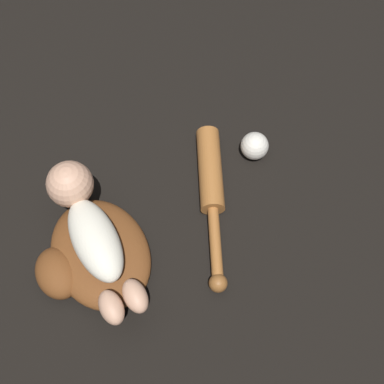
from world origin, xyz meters
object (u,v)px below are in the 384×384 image
baby_figure (88,225)px  baseball (255,146)px  baseball_glove (94,256)px  baseball_bat (211,187)px

baby_figure → baseball: baby_figure is taller
baseball_glove → baseball: baseball_glove is taller
baseball_glove → baseball: bearing=-91.7°
baseball_glove → baby_figure: bearing=-37.2°
baseball_glove → baseball_bat: size_ratio=0.89×
baseball_bat → baseball_glove: bearing=84.5°
baseball_bat → baseball: size_ratio=5.07×
baby_figure → baseball_glove: bearing=142.8°
baseball → baseball_glove: bearing=88.3°
baby_figure → baseball: bearing=-95.9°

